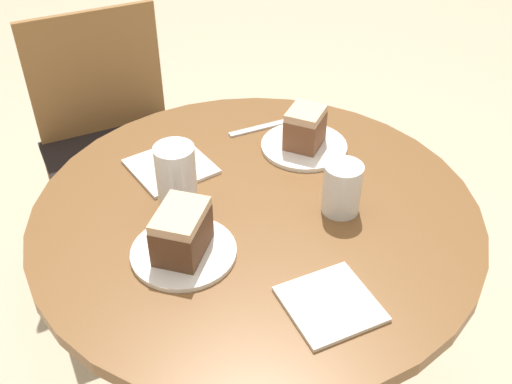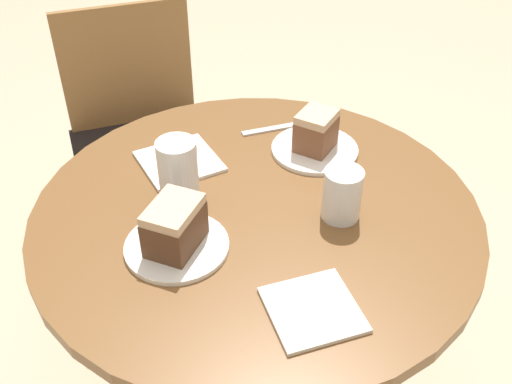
% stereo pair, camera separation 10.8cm
% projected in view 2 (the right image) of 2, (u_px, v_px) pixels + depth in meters
% --- Properties ---
extents(table, '(0.93, 0.93, 0.75)m').
position_uv_depth(table, '(256.00, 274.00, 1.37)').
color(table, brown).
rests_on(table, ground_plane).
extents(chair, '(0.51, 0.51, 0.87)m').
position_uv_depth(chair, '(142.00, 138.00, 1.98)').
color(chair, olive).
rests_on(chair, ground_plane).
extents(plate_near, '(0.20, 0.20, 0.01)m').
position_uv_depth(plate_near, '(315.00, 149.00, 1.41)').
color(plate_near, white).
rests_on(plate_near, table).
extents(plate_far, '(0.20, 0.20, 0.01)m').
position_uv_depth(plate_far, '(177.00, 246.00, 1.15)').
color(plate_far, white).
rests_on(plate_far, table).
extents(cake_slice_near, '(0.12, 0.11, 0.09)m').
position_uv_depth(cake_slice_near, '(316.00, 131.00, 1.38)').
color(cake_slice_near, brown).
rests_on(cake_slice_near, plate_near).
extents(cake_slice_far, '(0.14, 0.14, 0.10)m').
position_uv_depth(cake_slice_far, '(175.00, 226.00, 1.11)').
color(cake_slice_far, brown).
rests_on(cake_slice_far, plate_far).
extents(glass_lemonade, '(0.08, 0.08, 0.11)m').
position_uv_depth(glass_lemonade, '(342.00, 197.00, 1.20)').
color(glass_lemonade, silver).
rests_on(glass_lemonade, table).
extents(glass_water, '(0.08, 0.08, 0.14)m').
position_uv_depth(glass_water, '(179.00, 176.00, 1.23)').
color(glass_water, silver).
rests_on(glass_water, table).
extents(napkin_stack, '(0.17, 0.17, 0.01)m').
position_uv_depth(napkin_stack, '(179.00, 161.00, 1.37)').
color(napkin_stack, silver).
rests_on(napkin_stack, table).
extents(fork, '(0.19, 0.05, 0.00)m').
position_uv_depth(fork, '(278.00, 128.00, 1.49)').
color(fork, silver).
rests_on(fork, table).
extents(napkin_side, '(0.17, 0.17, 0.01)m').
position_uv_depth(napkin_side, '(313.00, 310.00, 1.02)').
color(napkin_side, silver).
rests_on(napkin_side, table).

